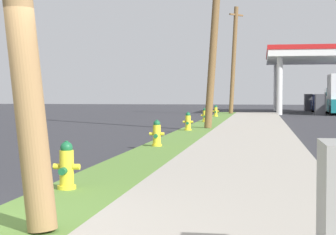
{
  "coord_description": "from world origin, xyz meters",
  "views": [
    {
      "loc": [
        3.38,
        -5.34,
        1.58
      ],
      "look_at": [
        0.51,
        11.67,
        0.85
      ],
      "focal_mm": 59.12,
      "sensor_mm": 36.0,
      "label": 1
    }
  ],
  "objects_px": {
    "fire_hydrant_third": "(188,122)",
    "fire_hydrant_fifth": "(216,112)",
    "truck_white_at_forecourt": "(336,102)",
    "car_navy_by_near_pump": "(322,104)",
    "fire_hydrant_fourth": "(205,116)",
    "utility_pole_midground": "(216,6)",
    "fire_hydrant_nearest": "(67,168)",
    "fire_hydrant_second": "(157,135)",
    "utility_pole_background": "(234,59)"
  },
  "relations": [
    {
      "from": "fire_hydrant_second",
      "to": "car_navy_by_near_pump",
      "type": "distance_m",
      "value": 37.41
    },
    {
      "from": "truck_white_at_forecourt",
      "to": "car_navy_by_near_pump",
      "type": "bearing_deg",
      "value": 103.05
    },
    {
      "from": "fire_hydrant_second",
      "to": "utility_pole_midground",
      "type": "relative_size",
      "value": 0.07
    },
    {
      "from": "utility_pole_midground",
      "to": "fire_hydrant_second",
      "type": "bearing_deg",
      "value": -96.28
    },
    {
      "from": "fire_hydrant_second",
      "to": "fire_hydrant_third",
      "type": "height_order",
      "value": "same"
    },
    {
      "from": "utility_pole_midground",
      "to": "car_navy_by_near_pump",
      "type": "xyz_separation_m",
      "value": [
        7.35,
        27.85,
        -4.64
      ]
    },
    {
      "from": "fire_hydrant_second",
      "to": "fire_hydrant_third",
      "type": "bearing_deg",
      "value": 90.23
    },
    {
      "from": "utility_pole_background",
      "to": "car_navy_by_near_pump",
      "type": "relative_size",
      "value": 1.79
    },
    {
      "from": "fire_hydrant_second",
      "to": "fire_hydrant_third",
      "type": "relative_size",
      "value": 1.0
    },
    {
      "from": "fire_hydrant_nearest",
      "to": "utility_pole_midground",
      "type": "relative_size",
      "value": 0.07
    },
    {
      "from": "car_navy_by_near_pump",
      "to": "truck_white_at_forecourt",
      "type": "xyz_separation_m",
      "value": [
        0.8,
        -3.44,
        0.19
      ]
    },
    {
      "from": "fire_hydrant_second",
      "to": "car_navy_by_near_pump",
      "type": "bearing_deg",
      "value": 77.18
    },
    {
      "from": "fire_hydrant_fifth",
      "to": "car_navy_by_near_pump",
      "type": "distance_m",
      "value": 17.55
    },
    {
      "from": "utility_pole_background",
      "to": "truck_white_at_forecourt",
      "type": "distance_m",
      "value": 10.69
    },
    {
      "from": "utility_pole_background",
      "to": "utility_pole_midground",
      "type": "bearing_deg",
      "value": -89.53
    },
    {
      "from": "utility_pole_midground",
      "to": "utility_pole_background",
      "type": "relative_size",
      "value": 1.27
    },
    {
      "from": "fire_hydrant_third",
      "to": "fire_hydrant_fifth",
      "type": "bearing_deg",
      "value": 90.11
    },
    {
      "from": "fire_hydrant_third",
      "to": "car_navy_by_near_pump",
      "type": "distance_m",
      "value": 30.71
    },
    {
      "from": "utility_pole_midground",
      "to": "fire_hydrant_third",
      "type": "bearing_deg",
      "value": -119.81
    },
    {
      "from": "fire_hydrant_nearest",
      "to": "truck_white_at_forecourt",
      "type": "bearing_deg",
      "value": 77.16
    },
    {
      "from": "fire_hydrant_fifth",
      "to": "utility_pole_background",
      "type": "distance_m",
      "value": 7.29
    },
    {
      "from": "fire_hydrant_fourth",
      "to": "fire_hydrant_fifth",
      "type": "xyz_separation_m",
      "value": [
        -0.01,
        7.24,
        0.0
      ]
    },
    {
      "from": "fire_hydrant_nearest",
      "to": "fire_hydrant_fourth",
      "type": "height_order",
      "value": "same"
    },
    {
      "from": "utility_pole_midground",
      "to": "car_navy_by_near_pump",
      "type": "bearing_deg",
      "value": 75.21
    },
    {
      "from": "fire_hydrant_nearest",
      "to": "car_navy_by_near_pump",
      "type": "height_order",
      "value": "car_navy_by_near_pump"
    },
    {
      "from": "utility_pole_background",
      "to": "truck_white_at_forecourt",
      "type": "relative_size",
      "value": 1.46
    },
    {
      "from": "fire_hydrant_second",
      "to": "utility_pole_background",
      "type": "distance_m",
      "value": 27.47
    },
    {
      "from": "fire_hydrant_fifth",
      "to": "utility_pole_midground",
      "type": "bearing_deg",
      "value": -85.38
    },
    {
      "from": "fire_hydrant_fourth",
      "to": "utility_pole_midground",
      "type": "xyz_separation_m",
      "value": [
        0.99,
        -5.18,
        4.91
      ]
    },
    {
      "from": "car_navy_by_near_pump",
      "to": "fire_hydrant_second",
      "type": "bearing_deg",
      "value": -102.82
    },
    {
      "from": "fire_hydrant_third",
      "to": "fire_hydrant_fourth",
      "type": "xyz_separation_m",
      "value": [
        -0.01,
        6.88,
        0.0
      ]
    },
    {
      "from": "utility_pole_background",
      "to": "car_navy_by_near_pump",
      "type": "xyz_separation_m",
      "value": [
        7.51,
        9.28,
        -3.54
      ]
    },
    {
      "from": "fire_hydrant_nearest",
      "to": "car_navy_by_near_pump",
      "type": "distance_m",
      "value": 44.41
    },
    {
      "from": "fire_hydrant_fifth",
      "to": "fire_hydrant_third",
      "type": "bearing_deg",
      "value": -89.89
    },
    {
      "from": "fire_hydrant_nearest",
      "to": "fire_hydrant_fifth",
      "type": "height_order",
      "value": "same"
    },
    {
      "from": "fire_hydrant_fifth",
      "to": "utility_pole_background",
      "type": "xyz_separation_m",
      "value": [
        0.85,
        6.15,
        3.82
      ]
    },
    {
      "from": "truck_white_at_forecourt",
      "to": "utility_pole_midground",
      "type": "bearing_deg",
      "value": -108.47
    },
    {
      "from": "fire_hydrant_fourth",
      "to": "utility_pole_midground",
      "type": "distance_m",
      "value": 7.21
    },
    {
      "from": "utility_pole_background",
      "to": "fire_hydrant_second",
      "type": "bearing_deg",
      "value": -91.68
    },
    {
      "from": "car_navy_by_near_pump",
      "to": "fire_hydrant_fourth",
      "type": "bearing_deg",
      "value": -110.2
    },
    {
      "from": "fire_hydrant_third",
      "to": "utility_pole_midground",
      "type": "relative_size",
      "value": 0.07
    },
    {
      "from": "utility_pole_midground",
      "to": "truck_white_at_forecourt",
      "type": "xyz_separation_m",
      "value": [
        8.15,
        24.41,
        -4.44
      ]
    },
    {
      "from": "truck_white_at_forecourt",
      "to": "fire_hydrant_nearest",
      "type": "bearing_deg",
      "value": -102.84
    },
    {
      "from": "fire_hydrant_third",
      "to": "fire_hydrant_fifth",
      "type": "height_order",
      "value": "same"
    },
    {
      "from": "fire_hydrant_nearest",
      "to": "car_navy_by_near_pump",
      "type": "relative_size",
      "value": 0.16
    },
    {
      "from": "fire_hydrant_nearest",
      "to": "utility_pole_midground",
      "type": "distance_m",
      "value": 16.54
    },
    {
      "from": "truck_white_at_forecourt",
      "to": "fire_hydrant_fifth",
      "type": "bearing_deg",
      "value": -127.38
    },
    {
      "from": "fire_hydrant_nearest",
      "to": "fire_hydrant_fifth",
      "type": "relative_size",
      "value": 1.0
    },
    {
      "from": "fire_hydrant_nearest",
      "to": "fire_hydrant_fifth",
      "type": "distance_m",
      "value": 28.19
    },
    {
      "from": "fire_hydrant_fourth",
      "to": "car_navy_by_near_pump",
      "type": "relative_size",
      "value": 0.16
    }
  ]
}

